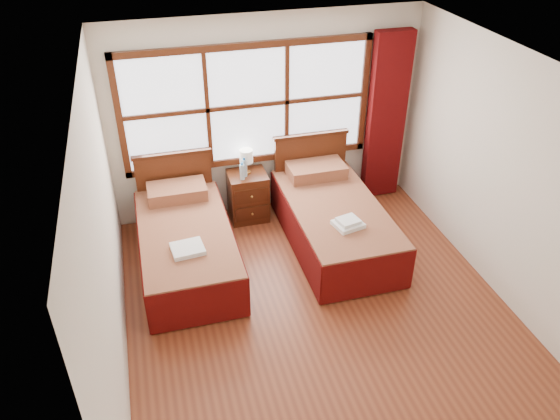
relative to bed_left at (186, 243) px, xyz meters
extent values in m
plane|color=brown|center=(1.25, -1.20, -0.31)|extent=(4.50, 4.50, 0.00)
plane|color=white|center=(1.25, -1.20, 2.29)|extent=(4.50, 4.50, 0.00)
plane|color=silver|center=(1.25, 1.05, 0.99)|extent=(4.00, 0.00, 4.00)
plane|color=silver|center=(-0.75, -1.20, 0.99)|extent=(0.00, 4.50, 4.50)
plane|color=silver|center=(3.25, -1.20, 0.99)|extent=(0.00, 4.50, 4.50)
cube|color=white|center=(1.00, 1.02, 1.19)|extent=(3.00, 0.02, 1.40)
cube|color=#4D2210|center=(1.00, 1.00, 0.45)|extent=(3.16, 0.06, 0.08)
cube|color=#4D2210|center=(1.00, 1.00, 1.93)|extent=(3.16, 0.06, 0.08)
cube|color=#4D2210|center=(-0.54, 1.00, 1.19)|extent=(0.08, 0.06, 1.56)
cube|color=#4D2210|center=(2.54, 1.00, 1.19)|extent=(0.08, 0.06, 1.56)
cube|color=#4D2210|center=(0.50, 1.00, 1.19)|extent=(0.05, 0.05, 1.40)
cube|color=#4D2210|center=(1.50, 1.00, 1.19)|extent=(0.05, 0.05, 1.40)
cube|color=#4D2210|center=(1.00, 1.00, 1.19)|extent=(3.00, 0.05, 0.05)
cube|color=#590809|center=(2.85, 0.91, 0.86)|extent=(0.50, 0.16, 2.30)
cube|color=#401C0D|center=(0.00, -0.07, -0.16)|extent=(0.91, 1.82, 0.30)
cube|color=#61140D|center=(0.00, -0.07, 0.11)|extent=(1.02, 2.01, 0.25)
cube|color=#580B09|center=(-0.51, -0.07, -0.04)|extent=(0.03, 2.01, 0.50)
cube|color=#580B09|center=(0.51, -0.07, -0.04)|extent=(0.03, 2.01, 0.50)
cube|color=#580B09|center=(0.00, -1.07, -0.04)|extent=(1.02, 0.03, 0.50)
cube|color=#61140D|center=(0.00, 0.66, 0.31)|extent=(0.71, 0.41, 0.16)
cube|color=#4D2210|center=(0.00, 0.94, 0.18)|extent=(0.95, 0.06, 0.99)
cube|color=#401C0D|center=(0.00, 0.94, 0.69)|extent=(0.99, 0.08, 0.04)
cube|color=#401C0D|center=(1.81, -0.07, -0.16)|extent=(0.94, 1.88, 0.31)
cube|color=#61140D|center=(1.81, -0.07, 0.12)|extent=(1.05, 2.09, 0.26)
cube|color=#580B09|center=(1.29, -0.07, -0.03)|extent=(0.03, 2.09, 0.52)
cube|color=#580B09|center=(2.34, -0.07, -0.03)|extent=(0.03, 2.09, 0.52)
cube|color=#580B09|center=(1.81, -1.11, -0.03)|extent=(1.05, 0.03, 0.52)
cube|color=#61140D|center=(1.81, 0.69, 0.33)|extent=(0.74, 0.43, 0.16)
cube|color=#4D2210|center=(1.81, 0.94, 0.20)|extent=(0.98, 0.06, 1.02)
cube|color=#401C0D|center=(1.81, 0.94, 0.72)|extent=(1.02, 0.08, 0.04)
cube|color=#4D2210|center=(0.92, 0.80, 0.02)|extent=(0.49, 0.44, 0.66)
cube|color=#401C0D|center=(0.92, 0.57, -0.11)|extent=(0.43, 0.02, 0.20)
cube|color=#401C0D|center=(0.92, 0.57, 0.15)|extent=(0.43, 0.02, 0.20)
sphere|color=#A48037|center=(0.92, 0.55, -0.11)|extent=(0.03, 0.03, 0.03)
sphere|color=#A48037|center=(0.92, 0.55, 0.15)|extent=(0.03, 0.03, 0.03)
cube|color=white|center=(-0.02, -0.47, 0.26)|extent=(0.37, 0.33, 0.05)
cube|color=white|center=(1.79, -0.51, 0.28)|extent=(0.36, 0.33, 0.05)
cube|color=white|center=(1.79, -0.51, 0.32)|extent=(0.27, 0.25, 0.04)
cylinder|color=#BF833D|center=(0.92, 0.83, 0.36)|extent=(0.10, 0.10, 0.02)
cylinder|color=#BF833D|center=(0.92, 0.83, 0.44)|extent=(0.02, 0.02, 0.14)
cylinder|color=white|center=(0.92, 0.83, 0.59)|extent=(0.17, 0.17, 0.17)
cylinder|color=#ABCCDD|center=(0.88, 0.76, 0.46)|extent=(0.07, 0.07, 0.23)
cylinder|color=blue|center=(0.88, 0.76, 0.59)|extent=(0.03, 0.03, 0.03)
cylinder|color=#ABCCDD|center=(0.83, 0.69, 0.45)|extent=(0.06, 0.06, 0.20)
cylinder|color=blue|center=(0.83, 0.69, 0.56)|extent=(0.03, 0.03, 0.03)
camera|label=1|loc=(-0.29, -5.22, 3.77)|focal=35.00mm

